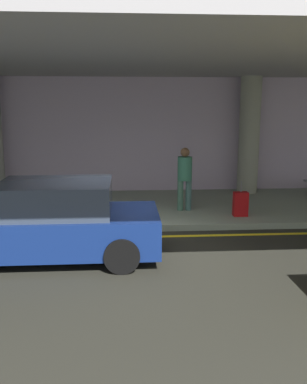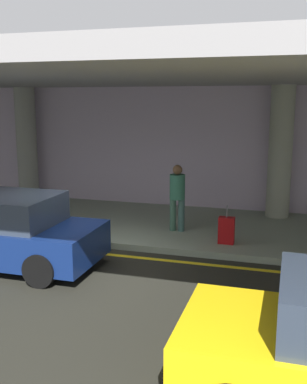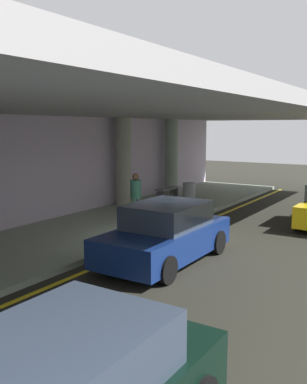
# 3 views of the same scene
# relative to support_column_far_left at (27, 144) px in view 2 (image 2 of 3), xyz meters

# --- Properties ---
(ground_plane) EXTENTS (60.00, 60.00, 0.00)m
(ground_plane) POSITION_rel_support_column_far_left_xyz_m (4.00, -4.70, -1.97)
(ground_plane) COLOR black
(sidewalk) EXTENTS (26.00, 4.20, 0.15)m
(sidewalk) POSITION_rel_support_column_far_left_xyz_m (4.00, -1.60, -1.90)
(sidewalk) COLOR gray
(sidewalk) RESTS_ON ground
(lane_stripe_yellow) EXTENTS (26.00, 0.14, 0.01)m
(lane_stripe_yellow) POSITION_rel_support_column_far_left_xyz_m (4.00, -4.08, -1.97)
(lane_stripe_yellow) COLOR yellow
(lane_stripe_yellow) RESTS_ON ground
(support_column_far_left) EXTENTS (0.65, 0.65, 3.65)m
(support_column_far_left) POSITION_rel_support_column_far_left_xyz_m (0.00, 0.00, 0.00)
(support_column_far_left) COLOR gray
(support_column_far_left) RESTS_ON sidewalk
(support_column_left_mid) EXTENTS (0.65, 0.65, 3.65)m
(support_column_left_mid) POSITION_rel_support_column_far_left_xyz_m (8.00, 0.00, 0.00)
(support_column_left_mid) COLOR gray
(support_column_left_mid) RESTS_ON sidewalk
(ceiling_overhang) EXTENTS (28.00, 13.20, 0.30)m
(ceiling_overhang) POSITION_rel_support_column_far_left_xyz_m (4.00, -2.10, 1.97)
(ceiling_overhang) COLOR gray
(ceiling_overhang) RESTS_ON support_column_far_left
(terminal_back_wall) EXTENTS (26.00, 0.30, 3.80)m
(terminal_back_wall) POSITION_rel_support_column_far_left_xyz_m (4.00, 0.65, -0.07)
(terminal_back_wall) COLOR #BBABC0
(terminal_back_wall) RESTS_ON ground
(car_navy) EXTENTS (4.10, 1.92, 1.50)m
(car_navy) POSITION_rel_support_column_far_left_xyz_m (2.66, -5.27, -1.26)
(car_navy) COLOR navy
(car_navy) RESTS_ON ground
(traveler_with_luggage) EXTENTS (0.38, 0.38, 1.68)m
(traveler_with_luggage) POSITION_rel_support_column_far_left_xyz_m (5.63, -2.28, -0.86)
(traveler_with_luggage) COLOR #3B624F
(traveler_with_luggage) RESTS_ON sidewalk
(suitcase_upright_primary) EXTENTS (0.36, 0.22, 0.90)m
(suitcase_upright_primary) POSITION_rel_support_column_far_left_xyz_m (6.97, -2.97, -1.51)
(suitcase_upright_primary) COLOR #A30E10
(suitcase_upright_primary) RESTS_ON sidewalk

